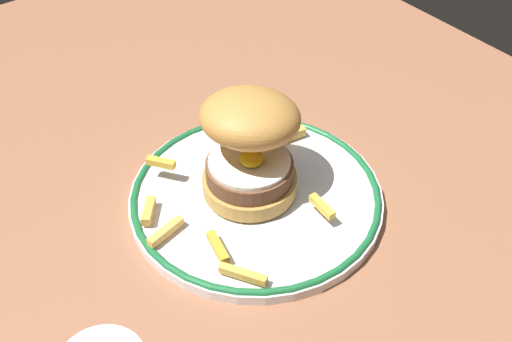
{
  "coord_description": "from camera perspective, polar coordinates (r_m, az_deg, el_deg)",
  "views": [
    {
      "loc": [
        36.19,
        -32.93,
        49.9
      ],
      "look_at": [
        -3.07,
        -2.79,
        4.6
      ],
      "focal_mm": 44.73,
      "sensor_mm": 36.0,
      "label": 1
    }
  ],
  "objects": [
    {
      "name": "fries_pile",
      "position": [
        0.68,
        -2.62,
        -1.71
      ],
      "size": [
        20.5,
        24.06,
        2.48
      ],
      "color": "gold",
      "rests_on": "dinner_plate"
    },
    {
      "name": "dinner_plate",
      "position": [
        0.7,
        0.0,
        -2.28
      ],
      "size": [
        27.66,
        27.66,
        1.6
      ],
      "color": "silver",
      "rests_on": "ground_plane"
    },
    {
      "name": "ground_plane",
      "position": [
        0.71,
        3.29,
        -4.32
      ],
      "size": [
        128.24,
        89.02,
        4.0
      ],
      "primitive_type": "cube",
      "color": "brown"
    },
    {
      "name": "burger",
      "position": [
        0.66,
        -0.55,
        2.62
      ],
      "size": [
        14.79,
        14.99,
        12.01
      ],
      "color": "#B3843D",
      "rests_on": "dinner_plate"
    }
  ]
}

